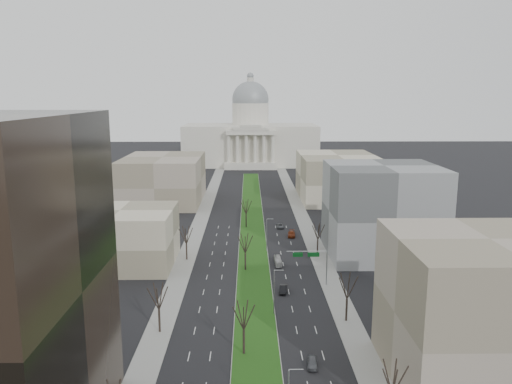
{
  "coord_description": "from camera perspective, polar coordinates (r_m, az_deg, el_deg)",
  "views": [
    {
      "loc": [
        -1.12,
        -35.4,
        42.01
      ],
      "look_at": [
        0.98,
        106.37,
        14.28
      ],
      "focal_mm": 35.0,
      "sensor_mm": 36.0,
      "label": 1
    }
  ],
  "objects": [
    {
      "name": "tree_right_near",
      "position": [
        69.84,
        15.41,
        -19.75
      ],
      "size": [
        5.16,
        5.16,
        9.29
      ],
      "color": "black",
      "rests_on": "ground"
    },
    {
      "name": "tree_right_mid",
      "position": [
        95.86,
        10.41,
        -10.45
      ],
      "size": [
        5.52,
        5.52,
        9.94
      ],
      "color": "black",
      "rests_on": "ground"
    },
    {
      "name": "car_red",
      "position": [
        151.02,
        4.08,
        -4.81
      ],
      "size": [
        2.69,
        5.55,
        1.56
      ],
      "primitive_type": "imported",
      "rotation": [
        0.0,
        0.0,
        -0.1
      ],
      "color": "maroon",
      "rests_on": "ground"
    },
    {
      "name": "building_far_right",
      "position": [
        206.28,
        9.25,
        1.71
      ],
      "size": [
        30.0,
        40.0,
        18.0
      ],
      "primitive_type": "cube",
      "color": "gray",
      "rests_on": "ground"
    },
    {
      "name": "tree_median_a",
      "position": [
        83.13,
        -1.42,
        -13.85
      ],
      "size": [
        5.4,
        5.4,
        9.72
      ],
      "color": "black",
      "rests_on": "ground"
    },
    {
      "name": "building_beige_left",
      "position": [
        129.37,
        -15.14,
        -5.03
      ],
      "size": [
        26.0,
        22.0,
        14.0
      ],
      "primitive_type": "cube",
      "color": "gray",
      "rests_on": "ground"
    },
    {
      "name": "streetlamp_median_b",
      "position": [
        97.87,
        2.12,
        -11.28
      ],
      "size": [
        1.9,
        0.2,
        9.16
      ],
      "color": "gray",
      "rests_on": "ground"
    },
    {
      "name": "building_tan_right",
      "position": [
        81.66,
        24.53,
        -12.31
      ],
      "size": [
        26.0,
        24.0,
        22.0
      ],
      "primitive_type": "cube",
      "color": "gray",
      "rests_on": "ground"
    },
    {
      "name": "ground",
      "position": [
        160.98,
        -0.42,
        -4.06
      ],
      "size": [
        600.0,
        600.0,
        0.0
      ],
      "primitive_type": "plane",
      "color": "black",
      "rests_on": "ground"
    },
    {
      "name": "building_grey_right",
      "position": [
        135.51,
        14.21,
        -2.07
      ],
      "size": [
        28.0,
        26.0,
        24.0
      ],
      "primitive_type": "cube",
      "color": "#585A5C",
      "rests_on": "ground"
    },
    {
      "name": "mast_arm_signs",
      "position": [
        112.32,
        6.73,
        -7.65
      ],
      "size": [
        9.12,
        0.24,
        8.09
      ],
      "color": "gray",
      "rests_on": "ground"
    },
    {
      "name": "tree_median_c",
      "position": [
        159.29,
        -1.14,
        -1.63
      ],
      "size": [
        5.4,
        5.4,
        9.72
      ],
      "color": "black",
      "rests_on": "ground"
    },
    {
      "name": "median",
      "position": [
        159.97,
        -0.42,
        -4.12
      ],
      "size": [
        8.0,
        222.03,
        0.2
      ],
      "color": "#999993",
      "rests_on": "ground"
    },
    {
      "name": "tree_left_far",
      "position": [
        129.31,
        -7.99,
        -4.83
      ],
      "size": [
        5.28,
        5.28,
        9.5
      ],
      "color": "black",
      "rests_on": "ground"
    },
    {
      "name": "tree_left_mid",
      "position": [
        91.86,
        -11.09,
        -11.56
      ],
      "size": [
        5.4,
        5.4,
        9.72
      ],
      "color": "black",
      "rests_on": "ground"
    },
    {
      "name": "sidewalk_right",
      "position": [
        138.23,
        6.98,
        -6.68
      ],
      "size": [
        5.0,
        330.0,
        0.15
      ],
      "primitive_type": "cube",
      "color": "gray",
      "rests_on": "ground"
    },
    {
      "name": "sidewalk_left",
      "position": [
        137.95,
        -7.68,
        -6.73
      ],
      "size": [
        5.0,
        330.0,
        0.15
      ],
      "primitive_type": "cube",
      "color": "gray",
      "rests_on": "ground"
    },
    {
      "name": "capitol",
      "position": [
        306.06,
        -0.64,
        6.25
      ],
      "size": [
        80.0,
        46.0,
        55.0
      ],
      "color": "beige",
      "rests_on": "ground"
    },
    {
      "name": "car_black",
      "position": [
        109.88,
        3.12,
        -11.02
      ],
      "size": [
        2.13,
        4.57,
        1.45
      ],
      "primitive_type": "imported",
      "rotation": [
        0.0,
        0.0,
        -0.14
      ],
      "color": "black",
      "rests_on": "ground"
    },
    {
      "name": "car_grey_far",
      "position": [
        160.44,
        2.75,
        -3.89
      ],
      "size": [
        2.3,
        4.64,
        1.27
      ],
      "primitive_type": "imported",
      "rotation": [
        0.0,
        0.0,
        0.04
      ],
      "color": "#515459",
      "rests_on": "ground"
    },
    {
      "name": "tree_median_b",
      "position": [
        120.59,
        -1.23,
        -5.81
      ],
      "size": [
        5.4,
        5.4,
        9.72
      ],
      "color": "black",
      "rests_on": "ground"
    },
    {
      "name": "car_grey_near",
      "position": [
        83.2,
        6.46,
        -18.8
      ],
      "size": [
        2.05,
        4.11,
        1.34
      ],
      "primitive_type": "imported",
      "rotation": [
        0.0,
        0.0,
        -0.12
      ],
      "color": "#53555B",
      "rests_on": "ground"
    },
    {
      "name": "streetlamp_median_c",
      "position": [
        135.69,
        1.25,
        -4.85
      ],
      "size": [
        1.9,
        0.2,
        9.16
      ],
      "color": "gray",
      "rests_on": "ground"
    },
    {
      "name": "building_far_left",
      "position": [
        201.04,
        -10.54,
        1.43
      ],
      "size": [
        30.0,
        40.0,
        18.0
      ],
      "primitive_type": "cube",
      "color": "gray",
      "rests_on": "ground"
    },
    {
      "name": "tree_right_far",
      "position": [
        133.51,
        7.09,
        -4.43
      ],
      "size": [
        5.04,
        5.04,
        9.07
      ],
      "color": "black",
      "rests_on": "ground"
    },
    {
      "name": "box_van",
      "position": [
        126.65,
        2.52,
        -7.89
      ],
      "size": [
        1.71,
        6.45,
        1.78
      ],
      "primitive_type": "imported",
      "rotation": [
        0.0,
        0.0,
        0.03
      ],
      "color": "silver",
      "rests_on": "ground"
    }
  ]
}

